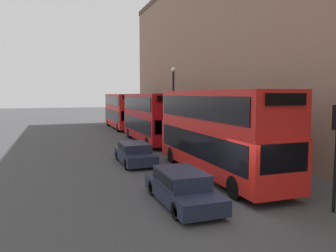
% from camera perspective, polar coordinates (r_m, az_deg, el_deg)
% --- Properties ---
extents(ground_plane, '(200.00, 200.00, 0.00)m').
position_cam_1_polar(ground_plane, '(13.25, 11.56, -13.60)').
color(ground_plane, '#424244').
extents(bus_leading, '(2.59, 10.78, 4.52)m').
position_cam_1_polar(bus_leading, '(17.38, 8.56, -0.57)').
color(bus_leading, red).
rests_on(bus_leading, ground).
extents(bus_second_in_queue, '(2.59, 10.14, 4.36)m').
position_cam_1_polar(bus_second_in_queue, '(29.28, -3.19, 1.79)').
color(bus_second_in_queue, '#A80F14').
rests_on(bus_second_in_queue, ground).
extents(bus_third_in_queue, '(2.59, 10.46, 4.34)m').
position_cam_1_polar(bus_third_in_queue, '(41.80, -8.08, 2.86)').
color(bus_third_in_queue, red).
rests_on(bus_third_in_queue, ground).
extents(car_dark_sedan, '(1.79, 4.61, 1.33)m').
position_cam_1_polar(car_dark_sedan, '(13.14, 2.41, -10.41)').
color(car_dark_sedan, '#1E2338').
rests_on(car_dark_sedan, ground).
extents(car_hatchback, '(1.82, 4.35, 1.29)m').
position_cam_1_polar(car_hatchback, '(20.61, -5.84, -4.62)').
color(car_hatchback, '#1E2338').
rests_on(car_hatchback, ground).
extents(street_lamp, '(0.44, 0.44, 6.65)m').
position_cam_1_polar(street_lamp, '(28.69, 0.94, 5.10)').
color(street_lamp, black).
rests_on(street_lamp, ground).
extents(pedestrian, '(0.36, 0.36, 1.66)m').
position_cam_1_polar(pedestrian, '(30.73, 0.73, -1.09)').
color(pedestrian, '#26262D').
rests_on(pedestrian, ground).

